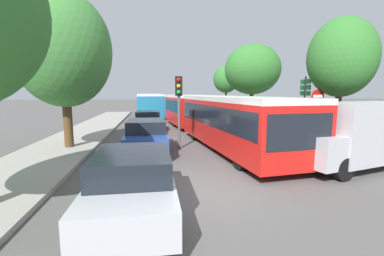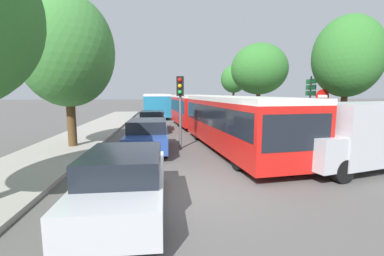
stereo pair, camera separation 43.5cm
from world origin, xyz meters
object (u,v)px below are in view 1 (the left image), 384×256
at_px(articulated_bus, 209,113).
at_px(tree_right_far, 226,80).
at_px(queued_car_blue, 147,136).
at_px(queued_car_silver, 134,182).
at_px(tree_right_mid, 252,69).
at_px(tree_right_near, 342,58).
at_px(queued_car_white, 148,121).
at_px(tree_left_mid, 63,53).
at_px(city_bus_rear, 149,103).
at_px(traffic_light, 179,96).
at_px(no_entry_sign, 317,108).
at_px(direction_sign_post, 305,94).
at_px(white_van, 360,133).

bearing_deg(articulated_bus, tree_right_far, 154.34).
relative_size(articulated_bus, queued_car_blue, 4.00).
xyz_separation_m(queued_car_silver, tree_right_mid, (9.81, 17.64, 4.08)).
distance_m(tree_right_near, tree_right_mid, 11.34).
height_order(articulated_bus, tree_right_far, tree_right_far).
height_order(queued_car_white, tree_left_mid, tree_left_mid).
xyz_separation_m(city_bus_rear, queued_car_blue, (-0.01, -18.63, -0.72)).
relative_size(queued_car_silver, traffic_light, 1.19).
distance_m(no_entry_sign, tree_right_near, 2.72).
distance_m(queued_car_blue, no_entry_sign, 8.73).
height_order(queued_car_silver, queued_car_white, queued_car_white).
height_order(queued_car_blue, tree_right_mid, tree_right_mid).
bearing_deg(tree_left_mid, city_bus_rear, 78.36).
height_order(queued_car_blue, queued_car_white, queued_car_blue).
height_order(queued_car_silver, queued_car_blue, queued_car_blue).
distance_m(tree_right_near, tree_right_far, 20.87).
bearing_deg(tree_right_far, queued_car_silver, -110.52).
distance_m(tree_left_mid, tree_right_near, 13.33).
distance_m(queued_car_blue, tree_right_near, 10.36).
distance_m(no_entry_sign, tree_right_mid, 11.56).
bearing_deg(tree_right_far, traffic_light, -112.18).
xyz_separation_m(no_entry_sign, direction_sign_post, (0.66, 2.15, 0.69)).
height_order(queued_car_white, traffic_light, traffic_light).
relative_size(direction_sign_post, tree_right_mid, 0.51).
relative_size(queued_car_blue, traffic_light, 1.24).
bearing_deg(tree_right_far, tree_left_mid, -123.98).
xyz_separation_m(traffic_light, direction_sign_post, (7.80, 2.23, 0.07)).
distance_m(queued_car_white, tree_left_mid, 7.43).
xyz_separation_m(queued_car_white, tree_left_mid, (-3.62, -5.33, 3.69)).
relative_size(tree_left_mid, tree_right_near, 1.11).
xyz_separation_m(articulated_bus, queued_car_white, (-3.60, 2.92, -0.72)).
bearing_deg(tree_right_mid, tree_right_near, -89.60).
bearing_deg(traffic_light, white_van, 66.93).
height_order(tree_right_mid, tree_right_far, tree_right_mid).
distance_m(white_van, tree_left_mid, 12.45).
bearing_deg(direction_sign_post, tree_right_far, -81.93).
bearing_deg(direction_sign_post, no_entry_sign, 83.10).
height_order(direction_sign_post, tree_right_near, tree_right_near).
relative_size(city_bus_rear, traffic_light, 3.46).
xyz_separation_m(queued_car_blue, tree_right_far, (9.97, 21.18, 3.56)).
distance_m(white_van, no_entry_sign, 4.28).
bearing_deg(tree_left_mid, queued_car_silver, -63.97).
xyz_separation_m(articulated_bus, traffic_light, (-2.10, -3.01, 1.07)).
bearing_deg(queued_car_silver, queued_car_blue, -1.26).
distance_m(tree_left_mid, tree_right_mid, 16.98).
xyz_separation_m(city_bus_rear, tree_right_far, (9.96, 2.55, 2.85)).
distance_m(queued_car_white, tree_right_near, 11.99).
bearing_deg(tree_right_mid, direction_sign_post, -91.98).
distance_m(traffic_light, tree_right_near, 8.40).
height_order(city_bus_rear, tree_left_mid, tree_left_mid).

